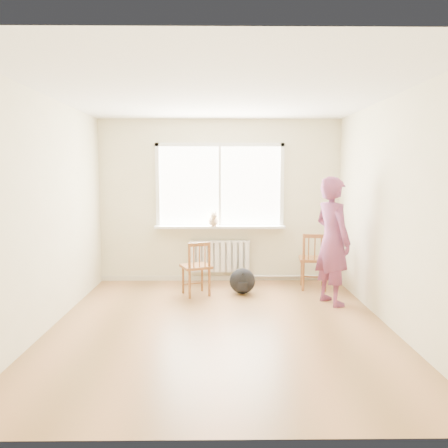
{
  "coord_description": "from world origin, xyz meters",
  "views": [
    {
      "loc": [
        -0.01,
        -5.03,
        1.8
      ],
      "look_at": [
        0.06,
        1.2,
        1.09
      ],
      "focal_mm": 35.0,
      "sensor_mm": 36.0,
      "label": 1
    }
  ],
  "objects_px": {
    "chair_right": "(314,261)",
    "backpack": "(242,281)",
    "person": "(332,241)",
    "cat": "(213,220)",
    "chair_left": "(197,268)"
  },
  "relations": [
    {
      "from": "chair_right",
      "to": "cat",
      "type": "bearing_deg",
      "value": -7.64
    },
    {
      "from": "cat",
      "to": "backpack",
      "type": "bearing_deg",
      "value": -61.41
    },
    {
      "from": "chair_left",
      "to": "person",
      "type": "distance_m",
      "value": 1.99
    },
    {
      "from": "chair_left",
      "to": "cat",
      "type": "xyz_separation_m",
      "value": [
        0.24,
        0.74,
        0.64
      ]
    },
    {
      "from": "chair_left",
      "to": "backpack",
      "type": "xyz_separation_m",
      "value": [
        0.68,
        0.1,
        -0.22
      ]
    },
    {
      "from": "chair_right",
      "to": "backpack",
      "type": "distance_m",
      "value": 1.18
    },
    {
      "from": "cat",
      "to": "chair_right",
      "type": "bearing_deg",
      "value": -20.28
    },
    {
      "from": "person",
      "to": "backpack",
      "type": "distance_m",
      "value": 1.49
    },
    {
      "from": "chair_left",
      "to": "cat",
      "type": "height_order",
      "value": "cat"
    },
    {
      "from": "chair_left",
      "to": "chair_right",
      "type": "distance_m",
      "value": 1.84
    },
    {
      "from": "chair_right",
      "to": "person",
      "type": "bearing_deg",
      "value": 103.16
    },
    {
      "from": "chair_right",
      "to": "cat",
      "type": "height_order",
      "value": "cat"
    },
    {
      "from": "chair_left",
      "to": "person",
      "type": "xyz_separation_m",
      "value": [
        1.89,
        -0.42,
        0.47
      ]
    },
    {
      "from": "chair_left",
      "to": "cat",
      "type": "relative_size",
      "value": 2.15
    },
    {
      "from": "chair_right",
      "to": "person",
      "type": "relative_size",
      "value": 0.5
    }
  ]
}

